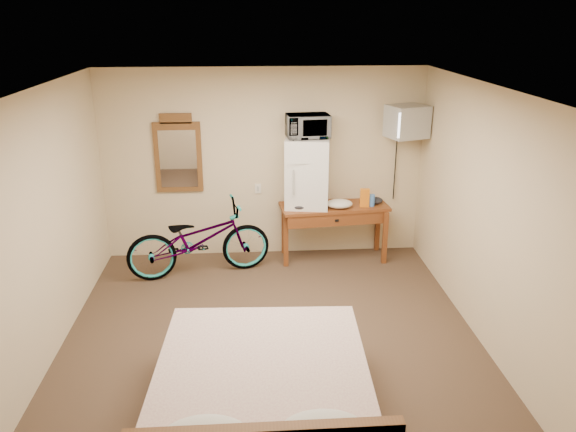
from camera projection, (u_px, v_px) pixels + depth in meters
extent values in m
plane|color=#413020|center=(272.00, 343.00, 5.64)|extent=(4.60, 4.60, 0.00)
plane|color=silver|center=(269.00, 91.00, 4.79)|extent=(4.60, 4.60, 0.00)
cube|color=beige|center=(264.00, 164.00, 7.37)|extent=(4.20, 0.04, 2.50)
cube|color=beige|center=(288.00, 378.00, 3.06)|extent=(4.20, 0.04, 2.50)
cube|color=beige|center=(39.00, 233.00, 5.07)|extent=(0.04, 4.60, 2.50)
cube|color=beige|center=(490.00, 222.00, 5.35)|extent=(0.04, 4.60, 2.50)
cube|color=silver|center=(258.00, 189.00, 7.46)|extent=(0.08, 0.01, 0.13)
cube|color=brown|center=(334.00, 206.00, 7.36)|extent=(1.44, 0.67, 0.04)
cube|color=brown|center=(286.00, 241.00, 7.24)|extent=(0.06, 0.06, 0.71)
cube|color=brown|center=(385.00, 238.00, 7.33)|extent=(0.06, 0.06, 0.71)
cube|color=brown|center=(284.00, 228.00, 7.65)|extent=(0.06, 0.06, 0.71)
cube|color=brown|center=(378.00, 226.00, 7.74)|extent=(0.06, 0.06, 0.71)
cube|color=brown|center=(337.00, 220.00, 7.17)|extent=(1.28, 0.17, 0.16)
cube|color=black|center=(337.00, 220.00, 7.16)|extent=(0.05, 0.02, 0.03)
cube|color=white|center=(307.00, 172.00, 7.20)|extent=(0.62, 0.60, 0.90)
cube|color=#A6A7A1|center=(310.00, 164.00, 6.89)|extent=(0.55, 0.01, 0.00)
cylinder|color=#A6A7A1|center=(294.00, 182.00, 6.95)|extent=(0.02, 0.02, 0.32)
imported|color=white|center=(308.00, 126.00, 7.00)|extent=(0.56, 0.41, 0.29)
cube|color=orange|center=(365.00, 198.00, 7.26)|extent=(0.13, 0.08, 0.24)
cylinder|color=#417CDD|center=(371.00, 200.00, 7.30)|extent=(0.09, 0.09, 0.15)
ellipsoid|color=beige|center=(339.00, 204.00, 7.24)|extent=(0.34, 0.26, 0.11)
ellipsoid|color=black|center=(300.00, 206.00, 7.18)|extent=(0.27, 0.20, 0.10)
ellipsoid|color=black|center=(375.00, 200.00, 7.39)|extent=(0.20, 0.16, 0.09)
cube|color=black|center=(401.00, 125.00, 7.30)|extent=(0.14, 0.02, 0.14)
cylinder|color=black|center=(402.00, 126.00, 7.26)|extent=(0.05, 0.30, 0.05)
cube|color=#A6A7A1|center=(407.00, 121.00, 7.02)|extent=(0.56, 0.51, 0.40)
cube|color=white|center=(411.00, 124.00, 6.84)|extent=(0.36, 0.14, 0.31)
cube|color=black|center=(403.00, 119.00, 7.21)|extent=(0.27, 0.11, 0.25)
cube|color=brown|center=(178.00, 157.00, 7.23)|extent=(0.60, 0.04, 0.91)
cube|color=brown|center=(176.00, 118.00, 7.06)|extent=(0.40, 0.04, 0.13)
cube|color=white|center=(178.00, 159.00, 7.22)|extent=(0.48, 0.01, 0.75)
imported|color=black|center=(199.00, 240.00, 6.98)|extent=(1.87, 1.00, 0.94)
cube|color=brown|center=(262.00, 414.00, 4.34)|extent=(1.72, 2.23, 0.40)
cube|color=beige|center=(262.00, 387.00, 4.26)|extent=(1.76, 2.28, 0.14)
ellipsoid|color=beige|center=(322.00, 431.00, 3.63)|extent=(0.57, 0.35, 0.20)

